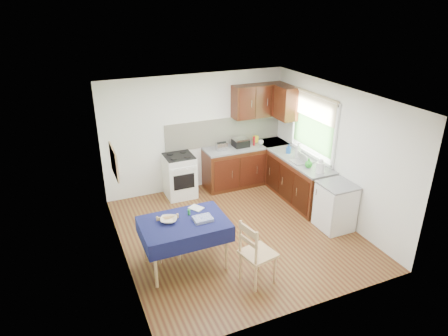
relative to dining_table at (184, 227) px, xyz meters
name	(u,v)px	position (x,y,z in m)	size (l,w,h in m)	color
floor	(237,232)	(1.15, 0.53, -0.69)	(4.20, 4.20, 0.00)	#542816
ceiling	(239,96)	(1.15, 0.53, 1.81)	(4.00, 4.20, 0.02)	white
wall_back	(196,133)	(1.15, 2.63, 0.56)	(4.00, 0.02, 2.50)	white
wall_front	(310,232)	(1.15, -1.57, 0.56)	(4.00, 0.02, 2.50)	white
wall_left	(118,190)	(-0.85, 0.53, 0.56)	(0.02, 4.20, 2.50)	white
wall_right	(335,152)	(3.15, 0.53, 0.56)	(0.02, 4.20, 2.50)	white
base_cabinets	(270,172)	(2.51, 1.78, -0.26)	(1.90, 2.30, 0.86)	black
worktop_back	(246,147)	(2.20, 2.33, 0.19)	(1.90, 0.60, 0.04)	slate
worktop_right	(300,161)	(2.85, 1.18, 0.19)	(0.60, 1.70, 0.04)	slate
worktop_corner	(272,143)	(2.85, 2.33, 0.19)	(0.60, 0.60, 0.04)	slate
splashback	(224,131)	(1.80, 2.61, 0.51)	(2.70, 0.02, 0.60)	white
upper_cabinets	(267,101)	(2.68, 2.33, 1.16)	(1.20, 0.85, 0.70)	black
stove	(180,176)	(0.65, 2.33, -0.23)	(0.60, 0.61, 0.92)	white
window	(314,122)	(3.12, 1.23, 0.96)	(0.04, 1.48, 1.26)	#2B5322
fridge	(335,206)	(2.85, -0.02, -0.25)	(0.58, 0.60, 0.89)	white
corkboard	(114,162)	(-0.82, 0.83, 0.91)	(0.04, 0.62, 0.47)	tan
dining_table	(184,227)	(0.00, 0.00, 0.00)	(1.31, 0.89, 0.80)	#0F0F3D
chair_far	(168,234)	(-0.19, 0.29, -0.23)	(0.43, 0.43, 0.86)	tan
chair_near	(255,252)	(0.82, -0.80, -0.15)	(0.53, 0.53, 1.02)	tan
toaster	(222,146)	(1.60, 2.30, 0.29)	(0.24, 0.15, 0.19)	silver
sandwich_press	(241,142)	(2.07, 2.35, 0.30)	(0.33, 0.28, 0.19)	black
sauce_bottle	(254,141)	(2.36, 2.28, 0.31)	(0.05, 0.05, 0.20)	#AD0D1A
yellow_packet	(256,139)	(2.49, 2.45, 0.28)	(0.11, 0.07, 0.15)	yellow
dish_rack	(302,161)	(2.81, 1.07, 0.23)	(0.41, 0.31, 0.19)	gray
kettle	(320,167)	(2.83, 0.50, 0.33)	(0.16, 0.16, 0.27)	white
cup	(261,142)	(2.53, 2.28, 0.26)	(0.12, 0.12, 0.09)	silver
soap_bottle_a	(298,150)	(2.86, 1.30, 0.36)	(0.12, 0.12, 0.31)	white
soap_bottle_b	(289,149)	(2.82, 1.59, 0.31)	(0.09, 0.09, 0.20)	#1E53B2
soap_bottle_c	(309,163)	(2.77, 0.78, 0.30)	(0.15, 0.15, 0.19)	green
plate_bowl	(169,220)	(-0.21, 0.08, 0.14)	(0.25, 0.25, 0.06)	beige
book	(193,210)	(0.24, 0.26, 0.11)	(0.16, 0.22, 0.02)	white
spice_jar	(189,212)	(0.14, 0.16, 0.15)	(0.04, 0.04, 0.09)	#248536
tea_towel	(203,219)	(0.28, -0.08, 0.13)	(0.29, 0.22, 0.05)	navy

